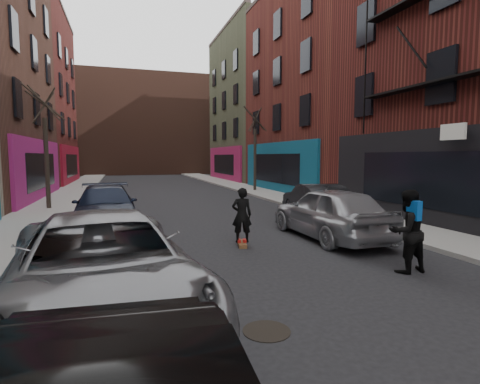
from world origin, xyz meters
TOP-DOWN VIEW (x-y plane):
  - sidewalk_left at (-6.25, 30.00)m, footprint 2.50×84.00m
  - sidewalk_right at (6.25, 30.00)m, footprint 2.50×84.00m
  - buildings_right at (13.50, 16.00)m, footprint 12.00×56.00m
  - building_far at (0.00, 56.00)m, footprint 40.00×10.00m
  - tree_left_far at (-6.20, 18.00)m, footprint 2.00×2.00m
  - tree_right_far at (6.20, 24.00)m, footprint 2.00×2.00m
  - parked_left_far at (-3.23, 4.77)m, footprint 3.36×6.18m
  - parked_left_end at (-3.48, 12.70)m, footprint 2.28×5.23m
  - parked_right_far at (3.20, 8.84)m, footprint 2.04×4.83m
  - parked_right_end at (4.50, 12.02)m, footprint 2.09×4.58m
  - skateboard at (0.31, 8.75)m, footprint 0.38×0.83m
  - skateboarder at (0.31, 8.75)m, footprint 0.63×0.48m
  - pedestrian at (3.00, 5.33)m, footprint 0.92×0.74m
  - manhole at (-0.95, 3.63)m, footprint 0.80×0.80m

SIDE VIEW (x-z plane):
  - manhole at x=-0.95m, z-range 0.00..0.01m
  - skateboard at x=0.31m, z-range 0.00..0.10m
  - sidewalk_left at x=-6.25m, z-range 0.00..0.13m
  - sidewalk_right at x=6.25m, z-range 0.00..0.13m
  - parked_right_end at x=4.50m, z-range 0.00..1.46m
  - parked_left_end at x=-3.48m, z-range 0.00..1.50m
  - parked_right_far at x=3.20m, z-range 0.00..1.63m
  - parked_left_far at x=-3.23m, z-range 0.00..1.64m
  - skateboarder at x=0.31m, z-range 0.10..1.66m
  - pedestrian at x=3.00m, z-range 0.01..1.83m
  - tree_left_far at x=-6.20m, z-range 0.13..6.63m
  - tree_right_far at x=6.20m, z-range 0.13..6.93m
  - building_far at x=0.00m, z-range 0.00..14.00m
  - buildings_right at x=13.50m, z-range 0.00..16.00m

